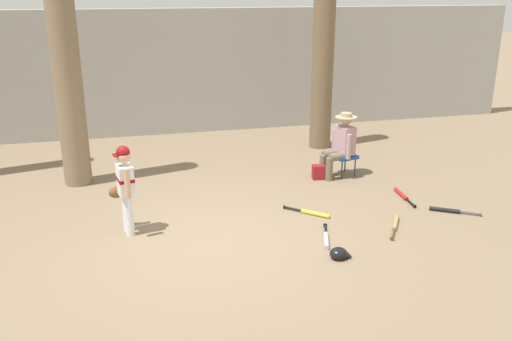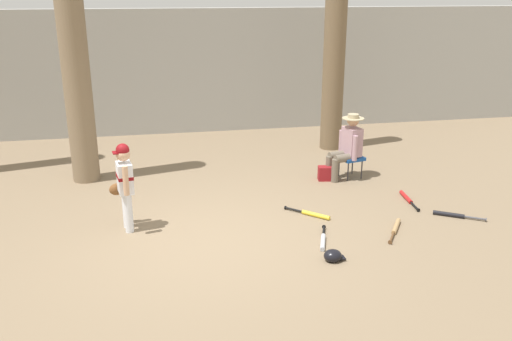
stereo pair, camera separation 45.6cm
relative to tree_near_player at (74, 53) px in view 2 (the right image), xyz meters
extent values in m
plane|color=#7F6B51|center=(1.88, -3.00, -2.30)|extent=(60.00, 60.00, 0.00)
cube|color=#9E9E99|center=(1.88, 3.23, -0.85)|extent=(18.00, 0.36, 2.90)
cylinder|color=#7F6B51|center=(0.00, 0.00, 0.24)|extent=(0.48, 0.48, 5.09)
cone|color=#7F6B51|center=(0.00, 0.00, -2.30)|extent=(0.66, 0.66, 0.29)
cylinder|color=brown|center=(5.06, 1.14, -0.21)|extent=(0.46, 0.46, 4.19)
cone|color=brown|center=(5.06, 1.14, -2.30)|extent=(0.61, 0.61, 0.28)
cylinder|color=white|center=(0.83, -2.46, -2.01)|extent=(0.12, 0.12, 0.58)
cylinder|color=white|center=(0.80, -2.29, -2.01)|extent=(0.12, 0.12, 0.58)
cube|color=white|center=(0.81, -2.37, -1.50)|extent=(0.25, 0.33, 0.44)
cube|color=maroon|center=(0.81, -2.37, -1.48)|extent=(0.26, 0.34, 0.05)
sphere|color=tan|center=(0.81, -2.37, -1.15)|extent=(0.20, 0.20, 0.20)
sphere|color=maroon|center=(0.81, -2.37, -1.09)|extent=(0.19, 0.19, 0.19)
cube|color=maroon|center=(0.72, -2.39, -1.12)|extent=(0.12, 0.16, 0.02)
cylinder|color=tan|center=(0.84, -2.61, -1.46)|extent=(0.09, 0.09, 0.42)
cylinder|color=tan|center=(0.74, -2.17, -1.58)|extent=(0.09, 0.09, 0.40)
ellipsoid|color=brown|center=(0.67, -2.17, -1.74)|extent=(0.24, 0.16, 0.18)
cube|color=#194C9E|center=(4.80, -0.81, -1.92)|extent=(0.48, 0.48, 0.06)
cylinder|color=#333338|center=(4.69, -0.99, -2.11)|extent=(0.02, 0.02, 0.38)
cylinder|color=#333338|center=(4.62, -0.70, -2.11)|extent=(0.02, 0.02, 0.38)
cylinder|color=#333338|center=(4.98, -0.92, -2.11)|extent=(0.02, 0.02, 0.38)
cylinder|color=#333338|center=(4.91, -0.63, -2.11)|extent=(0.02, 0.02, 0.38)
cylinder|color=#6B6051|center=(4.44, -1.00, -2.09)|extent=(0.13, 0.13, 0.43)
cylinder|color=#6B6051|center=(4.39, -0.81, -2.09)|extent=(0.13, 0.13, 0.43)
cylinder|color=#6B6051|center=(4.63, -0.95, -1.87)|extent=(0.42, 0.24, 0.15)
cylinder|color=#6B6051|center=(4.58, -0.76, -1.87)|extent=(0.42, 0.24, 0.15)
cube|color=#B28C99|center=(4.80, -0.81, -1.61)|extent=(0.32, 0.41, 0.52)
cylinder|color=#B28C99|center=(4.78, -1.04, -1.67)|extent=(0.11, 0.11, 0.46)
cylinder|color=#B28C99|center=(4.67, -0.61, -1.67)|extent=(0.11, 0.11, 0.46)
sphere|color=tan|center=(4.80, -0.81, -1.21)|extent=(0.22, 0.22, 0.22)
cylinder|color=tan|center=(4.80, -0.81, -1.18)|extent=(0.40, 0.40, 0.02)
cylinder|color=tan|center=(4.80, -0.81, -1.15)|extent=(0.20, 0.20, 0.09)
cube|color=maroon|center=(4.34, -0.88, -2.17)|extent=(0.36, 0.23, 0.26)
cylinder|color=red|center=(5.34, -2.03, -2.27)|extent=(0.12, 0.49, 0.07)
cylinder|color=black|center=(5.30, -2.43, -2.27)|extent=(0.07, 0.32, 0.03)
cylinder|color=black|center=(5.28, -2.59, -2.27)|extent=(0.06, 0.02, 0.06)
cylinder|color=tan|center=(4.67, -3.10, -2.27)|extent=(0.32, 0.44, 0.07)
cylinder|color=brown|center=(4.45, -3.43, -2.27)|extent=(0.20, 0.29, 0.03)
cylinder|color=brown|center=(4.36, -3.57, -2.27)|extent=(0.06, 0.04, 0.06)
cylinder|color=#B7BCC6|center=(3.45, -3.40, -2.27)|extent=(0.21, 0.44, 0.07)
cylinder|color=black|center=(3.57, -3.05, -2.27)|extent=(0.13, 0.29, 0.03)
cylinder|color=black|center=(3.62, -2.91, -2.27)|extent=(0.06, 0.03, 0.06)
cylinder|color=yellow|center=(3.63, -2.47, -2.27)|extent=(0.38, 0.37, 0.07)
cylinder|color=black|center=(3.36, -2.20, -2.27)|extent=(0.25, 0.24, 0.03)
cylinder|color=black|center=(3.24, -2.09, -2.27)|extent=(0.05, 0.05, 0.06)
cylinder|color=black|center=(5.66, -2.84, -2.27)|extent=(0.42, 0.31, 0.07)
cylinder|color=#4C4C51|center=(5.98, -3.05, -2.27)|extent=(0.28, 0.19, 0.03)
cylinder|color=#4C4C51|center=(6.11, -3.13, -2.27)|extent=(0.04, 0.06, 0.06)
ellipsoid|color=black|center=(3.44, -3.87, -2.23)|extent=(0.24, 0.22, 0.16)
cube|color=black|center=(3.55, -3.87, -2.27)|extent=(0.10, 0.12, 0.02)
camera|label=1|loc=(0.80, -9.79, 1.08)|focal=38.28mm
camera|label=2|loc=(1.25, -9.89, 1.08)|focal=38.28mm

